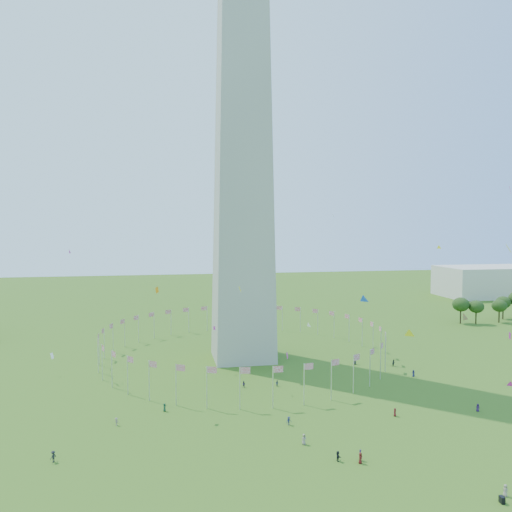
% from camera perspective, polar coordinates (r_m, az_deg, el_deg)
% --- Properties ---
extents(ground, '(600.00, 600.00, 0.00)m').
position_cam_1_polar(ground, '(100.75, 3.24, -18.95)').
color(ground, '#305614').
rests_on(ground, ground).
extents(washington_monument, '(16.80, 16.80, 169.00)m').
position_cam_1_polar(washington_monument, '(149.31, -1.55, 21.50)').
color(washington_monument, '#B0AC9C').
rests_on(washington_monument, ground).
extents(flag_ring, '(80.24, 80.24, 9.00)m').
position_cam_1_polar(flag_ring, '(146.14, -1.50, -9.90)').
color(flag_ring, silver).
rests_on(flag_ring, ground).
extents(stroller, '(0.77, 1.03, 1.06)m').
position_cam_1_polar(stroller, '(84.23, 26.29, -23.67)').
color(stroller, black).
rests_on(stroller, ground).
extents(gov_building_east_a, '(50.00, 30.00, 16.00)m').
position_cam_1_polar(gov_building_east_a, '(297.29, 24.98, -2.64)').
color(gov_building_east_a, beige).
rests_on(gov_building_east_a, ground).
extents(crowd, '(96.52, 69.82, 2.01)m').
position_cam_1_polar(crowd, '(102.78, 10.10, -18.00)').
color(crowd, '#194029').
rests_on(crowd, ground).
extents(kites_aloft, '(104.53, 57.99, 41.74)m').
position_cam_1_polar(kites_aloft, '(120.41, 11.12, -5.23)').
color(kites_aloft, yellow).
rests_on(kites_aloft, ground).
extents(tree_line_east, '(53.13, 15.43, 10.97)m').
position_cam_1_polar(tree_line_east, '(224.76, 26.91, -5.44)').
color(tree_line_east, '#2B4D19').
rests_on(tree_line_east, ground).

